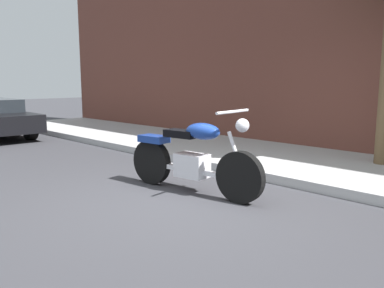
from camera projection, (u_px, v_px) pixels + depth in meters
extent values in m
plane|color=#38383D|center=(186.00, 203.00, 4.90)|extent=(60.00, 60.00, 0.00)
cube|color=#B0B0B0|center=(304.00, 163.00, 6.93)|extent=(20.16, 2.73, 0.14)
cylinder|color=black|center=(240.00, 177.00, 4.85)|extent=(0.67, 0.19, 0.66)
cylinder|color=black|center=(152.00, 162.00, 5.77)|extent=(0.67, 0.19, 0.66)
cube|color=silver|center=(192.00, 165.00, 5.30)|extent=(0.47, 0.33, 0.32)
cube|color=silver|center=(192.00, 170.00, 5.31)|extent=(1.36, 0.24, 0.06)
ellipsoid|color=navy|center=(203.00, 131.00, 5.12)|extent=(0.55, 0.32, 0.22)
cube|color=black|center=(182.00, 134.00, 5.35)|extent=(0.50, 0.29, 0.10)
cube|color=navy|center=(154.00, 139.00, 5.69)|extent=(0.47, 0.29, 0.10)
cylinder|color=silver|center=(236.00, 155.00, 4.84)|extent=(0.28, 0.08, 0.58)
cylinder|color=silver|center=(233.00, 112.00, 4.79)|extent=(0.12, 0.70, 0.04)
sphere|color=silver|center=(242.00, 125.00, 4.73)|extent=(0.17, 0.17, 0.17)
cylinder|color=silver|center=(185.00, 168.00, 5.60)|extent=(0.81, 0.18, 0.09)
cylinder|color=black|center=(30.00, 127.00, 10.16)|extent=(0.65, 0.25, 0.64)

